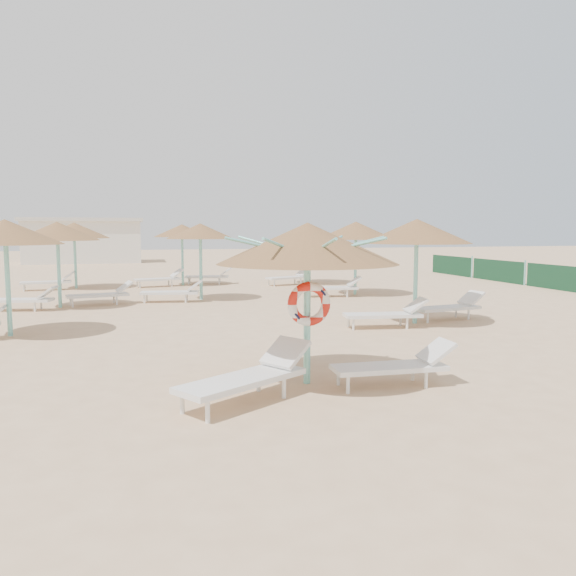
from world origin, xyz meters
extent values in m
plane|color=#D4AE81|center=(0.00, 0.00, 0.00)|extent=(120.00, 120.00, 0.00)
cylinder|color=#79D2C7|center=(0.16, -0.39, 1.07)|extent=(0.11, 0.11, 2.13)
cone|color=olive|center=(0.16, -0.39, 2.23)|extent=(2.84, 2.84, 0.64)
cylinder|color=#79D2C7|center=(0.16, -0.39, 1.98)|extent=(0.20, 0.20, 0.12)
cylinder|color=#79D2C7|center=(0.81, -0.39, 2.17)|extent=(1.28, 0.04, 0.33)
cylinder|color=#79D2C7|center=(0.62, 0.07, 2.17)|extent=(0.94, 0.94, 0.33)
cylinder|color=#79D2C7|center=(0.16, 0.26, 2.17)|extent=(0.04, 1.28, 0.33)
cylinder|color=#79D2C7|center=(-0.31, 0.07, 2.17)|extent=(0.94, 0.94, 0.33)
cylinder|color=#79D2C7|center=(-0.50, -0.39, 2.17)|extent=(1.28, 0.04, 0.33)
cylinder|color=#79D2C7|center=(-0.31, -0.86, 2.17)|extent=(0.94, 0.94, 0.33)
cylinder|color=#79D2C7|center=(0.16, -1.05, 2.17)|extent=(0.04, 1.28, 0.33)
cylinder|color=#79D2C7|center=(0.62, -0.86, 2.17)|extent=(0.94, 0.94, 0.33)
torus|color=red|center=(0.16, -0.49, 1.29)|extent=(0.70, 0.15, 0.70)
cylinder|color=white|center=(-1.60, -1.83, 0.15)|extent=(0.06, 0.06, 0.29)
cylinder|color=white|center=(-1.88, -1.38, 0.15)|extent=(0.06, 0.06, 0.29)
cylinder|color=white|center=(-0.40, -1.07, 0.15)|extent=(0.06, 0.06, 0.29)
cylinder|color=white|center=(-0.68, -0.63, 0.15)|extent=(0.06, 0.06, 0.29)
cube|color=white|center=(-1.03, -1.16, 0.34)|extent=(2.04, 1.61, 0.08)
cube|color=white|center=(-0.28, -0.68, 0.59)|extent=(0.77, 0.80, 0.38)
cylinder|color=white|center=(0.58, -1.11, 0.13)|extent=(0.06, 0.06, 0.26)
cylinder|color=white|center=(0.60, -0.64, 0.13)|extent=(0.06, 0.06, 0.26)
cylinder|color=white|center=(1.84, -1.16, 0.13)|extent=(0.06, 0.06, 0.26)
cylinder|color=white|center=(1.86, -0.69, 0.13)|extent=(0.06, 0.06, 0.26)
cube|color=white|center=(1.34, -0.90, 0.30)|extent=(1.80, 0.66, 0.07)
cube|color=white|center=(2.13, -0.94, 0.52)|extent=(0.48, 0.58, 0.34)
cylinder|color=#79D2C7|center=(-5.25, 5.21, 1.15)|extent=(0.11, 0.11, 2.30)
cone|color=olive|center=(-5.25, 5.21, 2.39)|extent=(2.52, 2.52, 0.57)
cylinder|color=#79D2C7|center=(-5.25, 5.21, 2.15)|extent=(0.20, 0.20, 0.12)
cylinder|color=#79D2C7|center=(-4.73, 9.92, 1.15)|extent=(0.11, 0.11, 2.30)
cone|color=olive|center=(-4.73, 9.92, 2.39)|extent=(2.55, 2.55, 0.57)
cylinder|color=#79D2C7|center=(-4.73, 9.92, 2.15)|extent=(0.20, 0.20, 0.12)
cylinder|color=white|center=(-5.35, 9.16, 0.14)|extent=(0.06, 0.06, 0.28)
cylinder|color=white|center=(-5.24, 9.65, 0.14)|extent=(0.06, 0.06, 0.28)
cube|color=white|center=(-5.83, 9.52, 0.32)|extent=(1.99, 1.01, 0.08)
cube|color=white|center=(-5.00, 9.34, 0.56)|extent=(0.60, 0.69, 0.36)
cylinder|color=white|center=(-4.36, 9.81, 0.14)|extent=(0.06, 0.06, 0.28)
cylinder|color=white|center=(-4.47, 10.30, 0.14)|extent=(0.06, 0.06, 0.28)
cylinder|color=white|center=(-3.04, 10.09, 0.14)|extent=(0.06, 0.06, 0.28)
cylinder|color=white|center=(-3.15, 10.58, 0.14)|extent=(0.06, 0.06, 0.28)
cube|color=white|center=(-3.63, 10.22, 0.32)|extent=(1.99, 1.01, 0.08)
cube|color=white|center=(-2.80, 10.40, 0.56)|extent=(0.60, 0.69, 0.36)
cylinder|color=#79D2C7|center=(-4.82, 15.86, 1.15)|extent=(0.11, 0.11, 2.30)
cone|color=olive|center=(-4.82, 15.86, 2.40)|extent=(2.85, 2.85, 0.64)
cylinder|color=#79D2C7|center=(-4.82, 15.86, 2.15)|extent=(0.20, 0.20, 0.12)
cylinder|color=white|center=(-6.69, 15.14, 0.14)|extent=(0.06, 0.06, 0.28)
cylinder|color=white|center=(-6.73, 15.64, 0.14)|extent=(0.06, 0.06, 0.28)
cylinder|color=white|center=(-5.34, 15.26, 0.14)|extent=(0.06, 0.06, 0.28)
cylinder|color=white|center=(-5.39, 15.76, 0.14)|extent=(0.06, 0.06, 0.28)
cube|color=white|center=(-5.92, 15.46, 0.32)|extent=(1.95, 0.79, 0.08)
cube|color=white|center=(-5.07, 15.54, 0.56)|extent=(0.54, 0.64, 0.36)
cylinder|color=#79D2C7|center=(-0.24, 10.78, 1.15)|extent=(0.11, 0.11, 2.30)
cone|color=olive|center=(-0.24, 10.78, 2.38)|extent=(2.35, 2.35, 0.53)
cylinder|color=#79D2C7|center=(-0.24, 10.78, 2.15)|extent=(0.20, 0.20, 0.12)
cylinder|color=white|center=(-2.17, 10.28, 0.14)|extent=(0.06, 0.06, 0.28)
cylinder|color=white|center=(-2.08, 10.77, 0.14)|extent=(0.06, 0.06, 0.28)
cylinder|color=white|center=(-0.84, 10.04, 0.14)|extent=(0.06, 0.06, 0.28)
cylinder|color=white|center=(-0.75, 10.53, 0.14)|extent=(0.06, 0.06, 0.28)
cube|color=white|center=(-1.34, 10.38, 0.32)|extent=(1.98, 0.94, 0.08)
cube|color=white|center=(-0.50, 10.24, 0.56)|extent=(0.58, 0.67, 0.36)
cylinder|color=#79D2C7|center=(-0.44, 16.06, 1.15)|extent=(0.11, 0.11, 2.30)
cone|color=olive|center=(-0.44, 16.06, 2.38)|extent=(2.44, 2.44, 0.55)
cylinder|color=#79D2C7|center=(-0.44, 16.06, 2.15)|extent=(0.20, 0.20, 0.12)
cylinder|color=white|center=(-2.27, 15.25, 0.14)|extent=(0.06, 0.06, 0.28)
cylinder|color=white|center=(-2.37, 15.74, 0.14)|extent=(0.06, 0.06, 0.28)
cylinder|color=white|center=(-0.95, 15.54, 0.14)|extent=(0.06, 0.06, 0.28)
cylinder|color=white|center=(-1.05, 16.02, 0.14)|extent=(0.06, 0.06, 0.28)
cube|color=white|center=(-1.54, 15.66, 0.32)|extent=(1.99, 1.00, 0.08)
cube|color=white|center=(-0.70, 15.84, 0.56)|extent=(0.60, 0.69, 0.36)
cylinder|color=white|center=(-0.17, 16.29, 0.14)|extent=(0.06, 0.06, 0.28)
cylinder|color=white|center=(-0.07, 16.78, 0.14)|extent=(0.06, 0.06, 0.28)
cylinder|color=white|center=(1.15, 16.00, 0.14)|extent=(0.06, 0.06, 0.28)
cylinder|color=white|center=(1.25, 16.49, 0.14)|extent=(0.06, 0.06, 0.28)
cube|color=white|center=(0.66, 16.36, 0.32)|extent=(1.99, 1.00, 0.08)
cube|color=white|center=(1.50, 16.19, 0.56)|extent=(0.60, 0.69, 0.36)
cylinder|color=#79D2C7|center=(4.56, 4.32, 1.15)|extent=(0.11, 0.11, 2.30)
cone|color=olive|center=(4.56, 4.32, 2.39)|extent=(2.79, 2.79, 0.63)
cylinder|color=#79D2C7|center=(4.56, 4.32, 2.15)|extent=(0.20, 0.20, 0.12)
cylinder|color=white|center=(2.63, 3.79, 0.14)|extent=(0.06, 0.06, 0.28)
cylinder|color=white|center=(2.70, 4.29, 0.14)|extent=(0.06, 0.06, 0.28)
cylinder|color=white|center=(3.97, 3.60, 0.14)|extent=(0.06, 0.06, 0.28)
cylinder|color=white|center=(4.04, 4.09, 0.14)|extent=(0.06, 0.06, 0.28)
cube|color=white|center=(3.46, 3.92, 0.32)|extent=(1.97, 0.88, 0.08)
cube|color=white|center=(4.30, 3.80, 0.56)|extent=(0.57, 0.66, 0.36)
cylinder|color=white|center=(4.90, 4.26, 0.14)|extent=(0.06, 0.06, 0.28)
cylinder|color=white|center=(4.83, 4.76, 0.14)|extent=(0.06, 0.06, 0.28)
cylinder|color=white|center=(6.24, 4.46, 0.14)|extent=(0.06, 0.06, 0.28)
cylinder|color=white|center=(6.17, 4.95, 0.14)|extent=(0.06, 0.06, 0.28)
cube|color=white|center=(5.66, 4.62, 0.32)|extent=(1.97, 0.88, 0.08)
cube|color=white|center=(6.50, 4.75, 0.56)|extent=(0.57, 0.66, 0.36)
cylinder|color=#79D2C7|center=(5.51, 10.77, 1.15)|extent=(0.11, 0.11, 2.30)
cone|color=olive|center=(5.51, 10.77, 2.40)|extent=(2.90, 2.90, 0.65)
cylinder|color=#79D2C7|center=(5.51, 10.77, 2.15)|extent=(0.20, 0.20, 0.12)
cylinder|color=white|center=(3.58, 10.28, 0.14)|extent=(0.06, 0.06, 0.28)
cylinder|color=white|center=(3.67, 10.77, 0.14)|extent=(0.06, 0.06, 0.28)
cylinder|color=white|center=(4.90, 10.02, 0.14)|extent=(0.06, 0.06, 0.28)
cylinder|color=white|center=(5.00, 10.51, 0.14)|extent=(0.06, 0.06, 0.28)
cube|color=white|center=(4.41, 10.37, 0.32)|extent=(1.98, 0.97, 0.08)
cube|color=white|center=(5.24, 10.21, 0.56)|extent=(0.59, 0.68, 0.36)
cylinder|color=#79D2C7|center=(5.10, 15.33, 1.15)|extent=(0.11, 0.11, 2.30)
cone|color=olive|center=(5.10, 15.33, 2.40)|extent=(2.86, 2.86, 0.64)
cylinder|color=#79D2C7|center=(5.10, 15.33, 2.15)|extent=(0.20, 0.20, 0.12)
cylinder|color=white|center=(3.31, 14.46, 0.14)|extent=(0.06, 0.06, 0.28)
cylinder|color=white|center=(3.16, 14.94, 0.14)|extent=(0.06, 0.06, 0.28)
cylinder|color=white|center=(4.60, 14.85, 0.14)|extent=(0.06, 0.06, 0.28)
cylinder|color=white|center=(4.46, 15.33, 0.14)|extent=(0.06, 0.06, 0.28)
cube|color=white|center=(4.00, 14.93, 0.32)|extent=(2.00, 1.14, 0.08)
cube|color=white|center=(4.81, 15.18, 0.56)|extent=(0.64, 0.71, 0.36)
cube|color=silver|center=(-6.00, 35.00, 1.50)|extent=(8.00, 4.00, 3.00)
cube|color=beige|center=(-6.00, 35.00, 3.12)|extent=(8.40, 4.40, 0.25)
cube|color=#1A502D|center=(14.00, 10.00, 0.50)|extent=(0.08, 3.80, 1.00)
cube|color=#1A502D|center=(14.00, 14.00, 0.50)|extent=(0.08, 3.80, 1.00)
cylinder|color=#79D2C7|center=(14.00, 12.10, 0.55)|extent=(0.08, 0.08, 1.10)
cube|color=#1A502D|center=(14.00, 18.00, 0.50)|extent=(0.08, 3.80, 1.00)
cylinder|color=#79D2C7|center=(14.00, 16.10, 0.55)|extent=(0.08, 0.08, 1.10)
camera|label=1|loc=(-2.44, -8.74, 2.44)|focal=35.00mm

